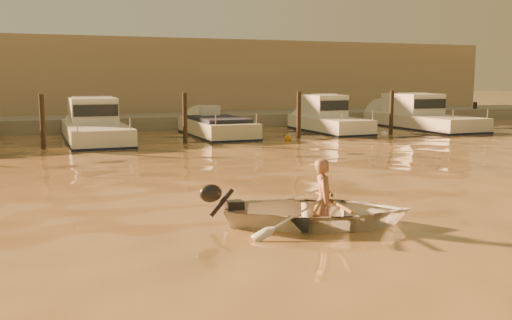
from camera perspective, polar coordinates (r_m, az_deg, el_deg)
name	(u,v)px	position (r m, az deg, el deg)	size (l,w,h in m)	color
ground_plane	(392,225)	(10.42, 13.45, -6.35)	(160.00, 160.00, 0.00)	olive
dinghy	(318,212)	(10.22, 6.18, -5.20)	(2.34, 3.27, 0.68)	silver
person	(324,200)	(10.18, 6.77, -4.01)	(0.54, 0.35, 1.47)	#96624B
outboard_motor	(233,208)	(10.20, -2.27, -4.83)	(0.90, 0.40, 0.70)	black
oar_port	(332,201)	(10.19, 7.61, -4.10)	(0.06, 0.06, 2.10)	brown
oar_starboard	(321,201)	(10.18, 6.48, -4.10)	(0.06, 0.06, 2.10)	olive
moored_boat_2	(95,126)	(24.44, -15.81, 3.33)	(2.29, 7.67, 1.75)	white
moored_boat_3	(217,131)	(25.53, -3.94, 2.92)	(2.18, 6.25, 0.95)	beige
moored_boat_4	(329,119)	(27.73, 7.33, 4.13)	(1.95, 6.13, 1.75)	white
moored_boat_5	(421,116)	(30.66, 16.16, 4.26)	(2.48, 8.25, 1.75)	silver
piling_1	(43,124)	(22.12, -20.56, 3.35)	(0.18, 0.18, 2.20)	#2D2319
piling_2	(185,120)	(22.82, -7.11, 3.95)	(0.18, 0.18, 2.20)	#2D2319
piling_3	(299,117)	(24.53, 4.30, 4.28)	(0.18, 0.18, 2.20)	#2D2319
piling_4	(391,115)	(26.91, 13.39, 4.43)	(0.18, 0.18, 2.20)	#2D2319
fender_c	(127,145)	(21.76, -12.80, 1.48)	(0.30, 0.30, 0.30)	white
fender_d	(288,138)	(23.66, 3.22, 2.20)	(0.30, 0.30, 0.30)	#C67E17
fender_e	(384,134)	(25.76, 12.69, 2.51)	(0.30, 0.30, 0.30)	silver
quay	(152,124)	(30.41, -10.34, 3.52)	(52.00, 4.00, 1.00)	gray
waterfront_building	(133,81)	(35.73, -12.16, 7.77)	(46.00, 7.00, 4.80)	#9E8466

